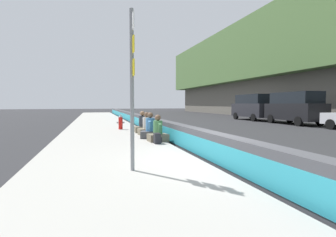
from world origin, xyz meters
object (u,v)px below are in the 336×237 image
at_px(fire_hydrant, 121,122).
at_px(parked_car_third, 295,107).
at_px(seated_person_rear, 147,128).
at_px(route_sign_post, 132,77).
at_px(seated_person_foreground, 158,133).
at_px(seated_person_far, 142,126).
at_px(backpack, 157,138).
at_px(parked_car_fourth, 253,107).
at_px(seated_person_middle, 150,130).

height_order(fire_hydrant, parked_car_third, parked_car_third).
relative_size(seated_person_rear, parked_car_third, 0.21).
bearing_deg(route_sign_post, seated_person_foreground, -20.75).
relative_size(seated_person_foreground, seated_person_far, 0.96).
distance_m(backpack, parked_car_third, 15.20).
xyz_separation_m(fire_hydrant, seated_person_rear, (-3.07, -0.95, -0.10)).
relative_size(fire_hydrant, seated_person_far, 0.79).
relative_size(fire_hydrant, parked_car_third, 0.17).
xyz_separation_m(parked_car_third, parked_car_fourth, (5.53, 0.07, 0.00)).
bearing_deg(fire_hydrant, seated_person_foreground, -169.99).
relative_size(route_sign_post, backpack, 9.00).
xyz_separation_m(seated_person_far, backpack, (-4.06, 0.17, -0.15)).
xyz_separation_m(route_sign_post, backpack, (3.71, -1.47, -1.90)).
bearing_deg(parked_car_third, seated_person_middle, 114.90).
relative_size(seated_person_middle, seated_person_rear, 1.03).
bearing_deg(seated_person_far, fire_hydrant, 26.07).
bearing_deg(parked_car_third, route_sign_post, 128.12).
distance_m(route_sign_post, backpack, 4.42).
relative_size(backpack, parked_car_fourth, 0.08).
height_order(seated_person_foreground, seated_person_rear, seated_person_rear).
bearing_deg(backpack, seated_person_middle, -2.84).
relative_size(parked_car_third, parked_car_fourth, 1.01).
bearing_deg(parked_car_third, seated_person_foreground, 118.73).
bearing_deg(seated_person_foreground, backpack, 164.64).
relative_size(backpack, parked_car_third, 0.08).
bearing_deg(seated_person_rear, seated_person_middle, 175.79).
distance_m(seated_person_middle, seated_person_far, 2.40).
bearing_deg(fire_hydrant, backpack, -172.62).
bearing_deg(seated_person_far, seated_person_rear, -179.85).
xyz_separation_m(seated_person_far, parked_car_fourth, (9.17, -12.83, 0.86)).
relative_size(seated_person_rear, parked_car_fourth, 0.21).
xyz_separation_m(fire_hydrant, backpack, (-6.01, -0.78, -0.25)).
relative_size(fire_hydrant, seated_person_middle, 0.78).
bearing_deg(seated_person_far, backpack, 177.56).
bearing_deg(backpack, fire_hydrant, 7.38).
bearing_deg(seated_person_middle, parked_car_third, -65.10).
relative_size(route_sign_post, seated_person_middle, 3.19).
height_order(route_sign_post, fire_hydrant, route_sign_post).
distance_m(seated_person_foreground, backpack, 0.66).
distance_m(fire_hydrant, seated_person_far, 2.17).
relative_size(seated_person_foreground, seated_person_middle, 0.95).
bearing_deg(route_sign_post, fire_hydrant, -4.09).
height_order(seated_person_middle, parked_car_fourth, parked_car_fourth).
distance_m(fire_hydrant, parked_car_fourth, 15.58).
distance_m(route_sign_post, parked_car_third, 18.51).
relative_size(seated_person_middle, parked_car_fourth, 0.22).
bearing_deg(seated_person_foreground, parked_car_third, -61.27).
height_order(seated_person_middle, backpack, seated_person_middle).
bearing_deg(route_sign_post, seated_person_rear, -13.92).
xyz_separation_m(route_sign_post, fire_hydrant, (9.72, -0.69, -1.65)).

